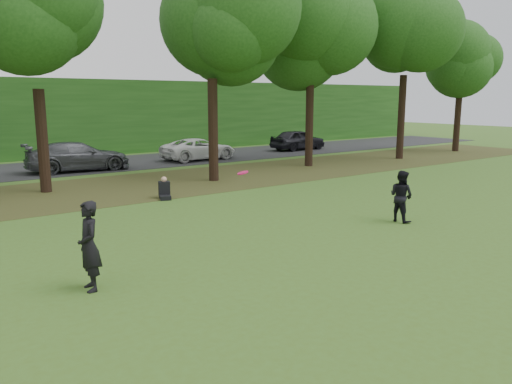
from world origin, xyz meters
TOP-DOWN VIEW (x-y plane):
  - ground at (0.00, 0.00)m, footprint 120.00×120.00m
  - leaf_litter at (0.00, 13.00)m, footprint 60.00×7.00m
  - street at (0.00, 21.00)m, footprint 70.00×7.00m
  - far_hedge at (0.00, 27.00)m, footprint 70.00×3.00m
  - player_left at (-5.02, 2.28)m, footprint 0.48×0.68m
  - player_right at (4.53, 2.21)m, footprint 0.62×0.79m
  - parked_cars at (-0.94, 20.03)m, footprint 40.60×4.07m
  - frisbee at (-1.10, 2.63)m, footprint 0.30×0.29m
  - seated_person at (0.28, 9.82)m, footprint 0.64×0.83m

SIDE VIEW (x-z plane):
  - ground at x=0.00m, z-range 0.00..0.00m
  - leaf_litter at x=0.00m, z-range 0.00..0.01m
  - street at x=0.00m, z-range 0.00..0.02m
  - seated_person at x=0.28m, z-range -0.10..0.73m
  - parked_cars at x=-0.94m, z-range -0.01..1.51m
  - player_right at x=4.53m, z-range 0.00..1.59m
  - player_left at x=-5.02m, z-range 0.00..1.79m
  - frisbee at x=-1.10m, z-range 1.91..2.02m
  - far_hedge at x=0.00m, z-range 0.00..5.00m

